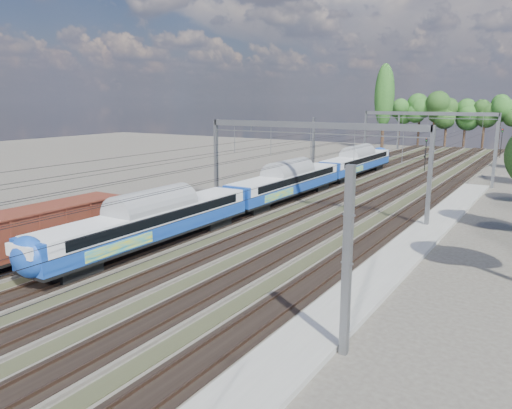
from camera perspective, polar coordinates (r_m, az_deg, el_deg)
The scene contains 11 objects.
ground at distance 27.98m, azimuth -22.49°, elevation -12.49°, with size 220.00×220.00×0.00m, color #47423A.
track_bed at distance 64.07m, azimuth 11.94°, elevation 1.74°, with size 21.00×130.00×0.34m.
platform at distance 37.30m, azimuth 16.09°, elevation -5.69°, with size 3.00×70.00×0.30m, color gray.
catenary at distance 70.45m, azimuth 14.58°, elevation 7.68°, with size 25.65×130.00×9.00m.
tree_belt at distance 107.21m, azimuth 24.93°, elevation 9.28°, with size 40.82×99.11×11.98m.
poplar at distance 117.97m, azimuth 14.46°, elevation 11.91°, with size 4.40×4.40×19.04m.
emu_train at distance 55.00m, azimuth 3.48°, elevation 3.00°, with size 3.06×64.62×4.47m.
freight_boxcar at distance 37.08m, azimuth -24.56°, elevation -3.01°, with size 2.99×14.46×3.73m.
worker at distance 100.53m, azimuth 18.76°, elevation 5.40°, with size 0.60×0.40×1.66m, color black.
signal_near at distance 81.51m, azimuth 18.83°, elevation 5.88°, with size 0.37×0.34×5.47m.
signal_far at distance 108.39m, azimuth 26.26°, elevation 6.69°, with size 0.39×0.35×5.62m.
Camera 1 is at (21.23, -14.43, 11.13)m, focal length 35.00 mm.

